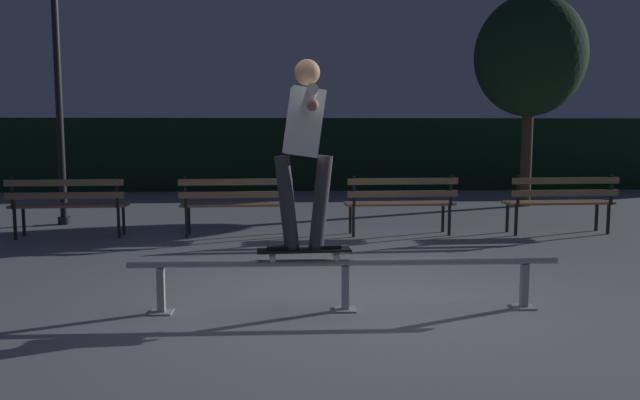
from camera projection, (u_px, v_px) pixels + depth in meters
The scene contains 11 objects.
ground_plane at pixel (343, 302), 5.44m from camera, with size 90.00×90.00×0.00m, color slate.
hedge_backdrop at pixel (307, 154), 16.22m from camera, with size 24.00×1.20×1.85m, color black.
grind_rail at pixel (345, 271), 5.17m from camera, with size 3.61×0.18×0.44m.
skateboard at pixel (304, 251), 5.13m from camera, with size 0.79×0.26×0.09m.
skateboarder at pixel (304, 138), 5.03m from camera, with size 0.63×1.41×1.56m.
park_bench_leftmost at pixel (68, 201), 8.68m from camera, with size 1.62×0.49×0.88m.
park_bench_left_center at pixel (237, 200), 8.80m from camera, with size 1.62×0.49×0.88m.
park_bench_right_center at pixel (401, 199), 8.92m from camera, with size 1.62×0.49×0.88m.
park_bench_rightmost at pixel (561, 198), 9.03m from camera, with size 1.62×0.49×0.88m.
tree_far_right at pixel (530, 57), 12.26m from camera, with size 2.18×2.18×4.21m.
lamp_post_left at pixel (58, 70), 9.80m from camera, with size 0.32×0.32×3.90m.
Camera 1 is at (-0.46, -5.29, 1.50)m, focal length 34.59 mm.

